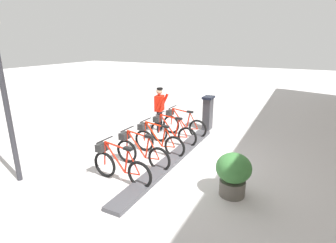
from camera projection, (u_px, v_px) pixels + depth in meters
ground_plane at (172, 161)px, 7.39m from camera, size 60.00×60.00×0.00m
dock_rail_base at (172, 160)px, 7.37m from camera, size 0.44×5.37×0.10m
payment_kiosk at (208, 112)px, 9.92m from camera, size 0.36×0.52×1.28m
bike_docked_0 at (182, 124)px, 9.31m from camera, size 1.72×0.54×1.02m
bike_docked_1 at (171, 131)px, 8.54m from camera, size 1.72×0.54×1.02m
bike_docked_2 at (157, 140)px, 7.76m from camera, size 1.72×0.54×1.02m
bike_docked_3 at (140, 151)px, 6.98m from camera, size 1.72×0.54×1.02m
bike_docked_4 at (119, 165)px, 6.20m from camera, size 1.72×0.54×1.02m
worker_near_rack at (160, 108)px, 9.51m from camera, size 0.50×0.67×1.66m
lamp_post at (1, 77)px, 5.67m from camera, size 0.32×0.32×3.79m
planter_bush at (233, 172)px, 5.62m from camera, size 0.76×0.76×0.97m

